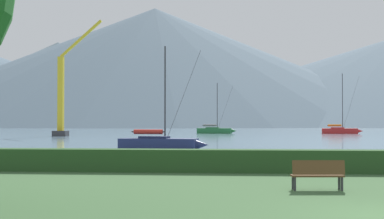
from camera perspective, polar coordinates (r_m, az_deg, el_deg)
harbor_water at (r=150.10m, az=6.22°, el=-2.05°), size 320.00×246.00×0.00m
hedge_line at (r=24.38m, az=13.51°, el=-5.15°), size 80.00×1.20×0.96m
sailboat_slip_1 at (r=41.75m, az=-3.30°, el=-3.45°), size 6.73×2.55×7.78m
sailboat_slip_4 at (r=100.97m, az=2.35°, el=-2.12°), size 7.18×2.67×9.12m
sailboat_slip_5 at (r=102.76m, az=14.86°, el=-2.06°), size 7.16×2.66×10.69m
park_bench_near_path at (r=18.13m, az=12.69°, el=-6.37°), size 1.67×0.61×0.95m
dock_crane at (r=84.71m, az=-13.05°, el=0.96°), size 7.16×2.00×17.17m
distant_hill_west_ridge at (r=338.03m, az=-3.81°, el=4.39°), size 323.78×323.78×70.49m
distant_hill_east_ridge at (r=329.23m, az=-13.52°, el=2.57°), size 186.08×186.08×47.63m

